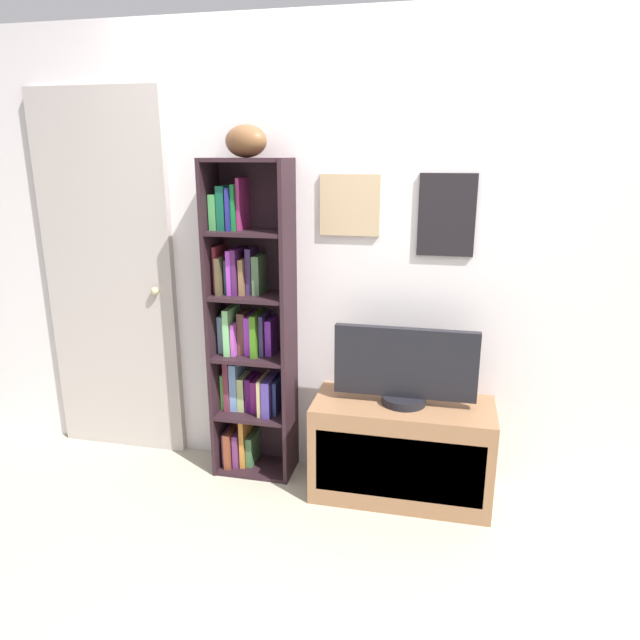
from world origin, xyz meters
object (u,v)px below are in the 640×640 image
at_px(bookshelf, 248,331).
at_px(door, 110,280).
at_px(football, 246,141).
at_px(television, 405,367).
at_px(tv_stand, 401,449).

height_order(bookshelf, door, door).
distance_m(football, television, 1.34).
bearing_deg(tv_stand, bookshelf, 172.96).
bearing_deg(football, tv_stand, -5.25).
bearing_deg(tv_stand, football, 174.75).
xyz_separation_m(bookshelf, tv_stand, (0.84, -0.10, -0.55)).
distance_m(tv_stand, television, 0.45).
bearing_deg(television, door, 173.98).
relative_size(bookshelf, television, 2.42).
bearing_deg(tv_stand, television, 90.00).
xyz_separation_m(tv_stand, door, (-1.69, 0.18, 0.77)).
xyz_separation_m(football, tv_stand, (0.81, -0.07, -1.52)).
distance_m(football, door, 1.16).
bearing_deg(bookshelf, football, -42.77).
bearing_deg(bookshelf, door, 174.93).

